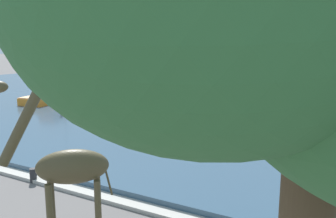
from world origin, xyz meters
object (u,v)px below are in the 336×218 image
object	(u,v)px
sailboat_black	(220,73)
giraffe_statue	(67,171)
mooring_bollard	(33,175)
sailboat_yellow	(181,79)
sailboat_green	(115,87)
sailboat_navy	(135,82)
sailboat_orange	(63,94)

from	to	relation	value
sailboat_black	giraffe_statue	bearing A→B (deg)	-72.82
mooring_bollard	sailboat_yellow	bearing A→B (deg)	108.28
giraffe_statue	sailboat_black	xyz separation A→B (m)	(-13.90, 44.96, -1.61)
sailboat_green	sailboat_navy	xyz separation A→B (m)	(-2.64, 7.41, -0.24)
sailboat_orange	sailboat_green	distance (m)	6.62
sailboat_black	sailboat_navy	size ratio (longest dim) A/B	1.05
sailboat_green	sailboat_navy	size ratio (longest dim) A/B	0.93
mooring_bollard	sailboat_green	bearing A→B (deg)	120.79
sailboat_green	mooring_bollard	xyz separation A→B (m)	(11.87, -19.92, -0.32)
sailboat_yellow	sailboat_green	bearing A→B (deg)	-97.52
sailboat_black	sailboat_green	distance (m)	22.35
giraffe_statue	sailboat_orange	size ratio (longest dim) A/B	0.45
sailboat_black	mooring_bollard	xyz separation A→B (m)	(9.30, -42.13, -0.31)
sailboat_black	sailboat_green	xyz separation A→B (m)	(-2.58, -22.20, 0.01)
sailboat_navy	sailboat_black	bearing A→B (deg)	70.57
sailboat_yellow	sailboat_green	xyz separation A→B (m)	(-1.51, -11.44, 0.05)
giraffe_statue	sailboat_yellow	xyz separation A→B (m)	(-14.97, 34.19, -1.66)
sailboat_green	sailboat_navy	world-z (taller)	sailboat_green
sailboat_green	sailboat_orange	bearing A→B (deg)	-92.25
sailboat_yellow	sailboat_black	size ratio (longest dim) A/B	0.76
sailboat_yellow	giraffe_statue	bearing A→B (deg)	-66.36
sailboat_orange	sailboat_green	xyz separation A→B (m)	(0.26, 6.61, -0.09)
sailboat_black	sailboat_navy	distance (m)	15.69
sailboat_orange	mooring_bollard	size ratio (longest dim) A/B	18.78
giraffe_statue	sailboat_yellow	bearing A→B (deg)	113.64
sailboat_yellow	sailboat_navy	world-z (taller)	sailboat_yellow
sailboat_yellow	mooring_bollard	xyz separation A→B (m)	(10.36, -31.36, -0.27)
sailboat_green	sailboat_black	bearing A→B (deg)	83.38
sailboat_navy	mooring_bollard	distance (m)	30.95
giraffe_statue	sailboat_yellow	distance (m)	37.36
sailboat_black	mooring_bollard	bearing A→B (deg)	-77.56
sailboat_navy	giraffe_statue	bearing A→B (deg)	-57.63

